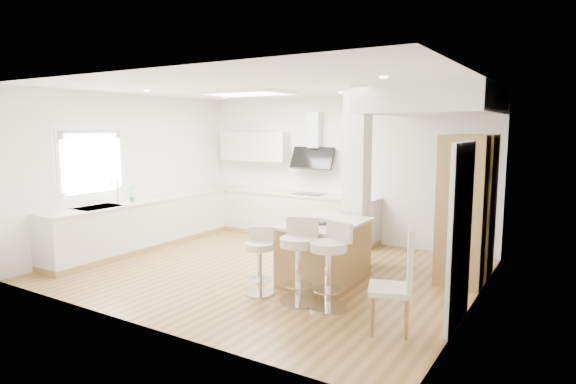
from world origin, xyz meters
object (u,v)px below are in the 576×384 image
Objects in this scene: peninsula at (325,251)px; bar_stool_b at (299,256)px; dining_chair at (400,277)px; bar_stool_c at (330,261)px; bar_stool_a at (260,257)px.

bar_stool_b is (0.12, -0.94, 0.17)m from peninsula.
bar_stool_b is 0.92× the size of dining_chair.
bar_stool_b is at bearing -154.91° from bar_stool_c.
dining_chair is (1.98, -0.21, 0.12)m from bar_stool_a.
dining_chair is at bearing -22.41° from bar_stool_b.
peninsula is 1.23× the size of dining_chair.
peninsula is 1.33× the size of bar_stool_b.
bar_stool_a is at bearing 165.01° from bar_stool_b.
bar_stool_b is 0.42m from bar_stool_c.
bar_stool_c reaches higher than bar_stool_a.
peninsula is 1.61× the size of bar_stool_a.
bar_stool_a is at bearing -157.34° from bar_stool_c.
bar_stool_c is 0.92× the size of dining_chair.
dining_chair reaches higher than peninsula.
peninsula is at bearing 123.43° from dining_chair.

